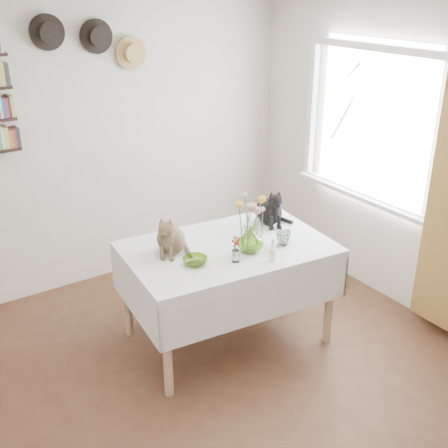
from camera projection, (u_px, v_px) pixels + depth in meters
room at (235, 242)px, 3.22m from camera, size 4.08×4.58×2.58m
window at (370, 137)px, 4.77m from camera, size 0.12×1.52×1.32m
dining_table at (228, 270)px, 4.26m from camera, size 1.60×1.12×0.81m
tabby_cat at (171, 232)px, 4.02m from camera, size 0.34×0.34×0.32m
black_cat at (269, 205)px, 4.50m from camera, size 0.27×0.31×0.32m
flower_vase at (251, 239)px, 4.05m from camera, size 0.19×0.19×0.20m
green_bowl at (195, 261)px, 3.90m from camera, size 0.23×0.23×0.05m
drinking_glass at (283, 238)px, 4.18m from camera, size 0.15×0.15×0.10m
candlestick at (272, 253)px, 3.94m from camera, size 0.05×0.05×0.17m
berry_jar at (236, 249)px, 3.91m from camera, size 0.05×0.05×0.22m
porcelain_figurine at (288, 235)px, 4.24m from camera, size 0.06×0.06×0.11m
flower_bouquet at (251, 208)px, 3.96m from camera, size 0.17×0.13×0.39m
wall_hats at (94, 41)px, 4.57m from camera, size 0.98×0.09×0.48m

